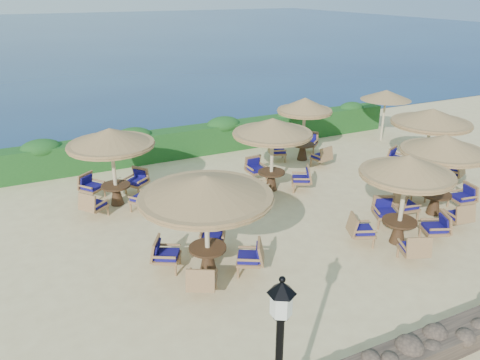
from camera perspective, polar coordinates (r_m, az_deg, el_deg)
ground at (r=14.99m, az=7.41°, el=-4.60°), size 120.00×120.00×0.00m
sea at (r=81.71m, az=-21.20°, el=16.38°), size 160.00×160.00×0.00m
hedge at (r=20.70m, az=-3.30°, el=5.12°), size 18.00×0.90×1.20m
stone_wall at (r=11.08m, az=25.70°, el=-16.49°), size 15.00×0.65×0.44m
extra_parasol at (r=22.79m, az=17.38°, el=9.85°), size 2.30×2.30×2.41m
cafe_set_0 at (r=11.37m, az=-4.15°, el=-2.80°), size 3.33×3.33×2.65m
cafe_set_1 at (r=13.50m, az=19.45°, el=-0.72°), size 2.86×2.86×2.65m
cafe_set_2 at (r=15.72m, az=23.36°, el=2.01°), size 2.88×2.88×2.65m
cafe_set_3 at (r=15.63m, az=-15.33°, el=3.19°), size 2.81×2.81×2.65m
cafe_set_4 at (r=16.23m, az=3.97°, el=4.98°), size 2.80×2.81×2.65m
cafe_set_5 at (r=19.45m, az=7.82°, el=7.34°), size 2.72×2.63×2.65m
cafe_set_6 at (r=18.88m, az=22.14°, el=5.72°), size 2.93×2.93×2.65m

